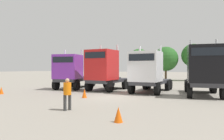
% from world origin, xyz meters
% --- Properties ---
extents(ground, '(200.00, 200.00, 0.00)m').
position_xyz_m(ground, '(0.00, 0.00, 0.00)').
color(ground, gray).
extents(semi_truck_purple, '(3.50, 6.46, 4.10)m').
position_xyz_m(semi_truck_purple, '(-6.20, 3.90, 1.81)').
color(semi_truck_purple, '#333338').
rests_on(semi_truck_purple, ground).
extents(semi_truck_red, '(3.00, 5.90, 4.45)m').
position_xyz_m(semi_truck_red, '(-2.32, 3.80, 2.01)').
color(semi_truck_red, '#333338').
rests_on(semi_truck_red, ground).
extents(semi_truck_white, '(2.88, 6.37, 4.16)m').
position_xyz_m(semi_truck_white, '(1.95, 3.59, 1.83)').
color(semi_truck_white, '#333338').
rests_on(semi_truck_white, ground).
extents(semi_truck_black, '(3.20, 6.47, 4.43)m').
position_xyz_m(semi_truck_black, '(6.42, 3.02, 1.99)').
color(semi_truck_black, '#333338').
rests_on(semi_truck_black, ground).
extents(visitor_in_hivis, '(0.53, 0.53, 1.66)m').
position_xyz_m(visitor_in_hivis, '(-0.09, -5.43, 0.96)').
color(visitor_in_hivis, '#353535').
rests_on(visitor_in_hivis, ground).
extents(traffic_cone_near, '(0.36, 0.36, 0.63)m').
position_xyz_m(traffic_cone_near, '(3.21, -6.63, 0.31)').
color(traffic_cone_near, '#F2590C').
rests_on(traffic_cone_near, ground).
extents(traffic_cone_mid, '(0.36, 0.36, 0.66)m').
position_xyz_m(traffic_cone_mid, '(-1.64, -1.11, 0.33)').
color(traffic_cone_mid, '#F2590C').
rests_on(traffic_cone_mid, ground).
extents(traffic_cone_far, '(0.36, 0.36, 0.62)m').
position_xyz_m(traffic_cone_far, '(-9.19, -1.93, 0.31)').
color(traffic_cone_far, '#F2590C').
rests_on(traffic_cone_far, ground).
extents(oak_far_left, '(3.91, 3.91, 5.72)m').
position_xyz_m(oak_far_left, '(-4.58, 23.66, 3.76)').
color(oak_far_left, '#4C3823').
rests_on(oak_far_left, ground).
extents(oak_far_centre, '(4.30, 4.30, 5.93)m').
position_xyz_m(oak_far_centre, '(0.29, 23.63, 3.77)').
color(oak_far_centre, '#4C3823').
rests_on(oak_far_centre, ground).
extents(oak_far_right, '(3.89, 3.89, 6.27)m').
position_xyz_m(oak_far_right, '(4.78, 24.00, 4.31)').
color(oak_far_right, '#4C3823').
rests_on(oak_far_right, ground).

